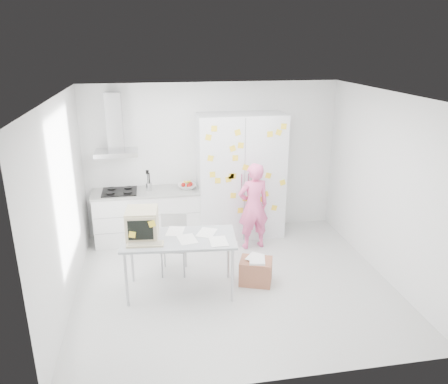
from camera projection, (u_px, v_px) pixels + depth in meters
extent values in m
cube|color=silver|center=(233.00, 283.00, 6.41)|extent=(4.50, 4.00, 0.02)
cube|color=white|center=(213.00, 159.00, 7.83)|extent=(4.50, 0.02, 2.70)
cube|color=white|center=(62.00, 206.00, 5.60)|extent=(0.02, 4.00, 2.70)
cube|color=white|center=(386.00, 187.00, 6.33)|extent=(0.02, 4.00, 2.70)
cube|color=white|center=(235.00, 96.00, 5.52)|extent=(4.50, 4.00, 0.02)
cube|color=white|center=(148.00, 217.00, 7.65)|extent=(1.80, 0.60, 0.88)
cube|color=gray|center=(148.00, 216.00, 7.32)|extent=(1.76, 0.01, 0.01)
cube|color=gray|center=(149.00, 231.00, 7.41)|extent=(1.76, 0.01, 0.01)
cube|color=#9E9E99|center=(146.00, 192.00, 7.50)|extent=(1.84, 0.63, 0.04)
cube|color=black|center=(120.00, 192.00, 7.42)|extent=(0.58, 0.50, 0.03)
cylinder|color=black|center=(110.00, 193.00, 7.28)|extent=(0.14, 0.14, 0.02)
cylinder|color=black|center=(128.00, 192.00, 7.32)|extent=(0.14, 0.14, 0.02)
cylinder|color=black|center=(111.00, 188.00, 7.50)|extent=(0.14, 0.14, 0.02)
cylinder|color=black|center=(128.00, 188.00, 7.54)|extent=(0.14, 0.14, 0.02)
cylinder|color=silver|center=(149.00, 187.00, 7.48)|extent=(0.10, 0.10, 0.14)
cylinder|color=black|center=(148.00, 181.00, 7.45)|extent=(0.01, 0.01, 0.30)
cylinder|color=black|center=(150.00, 181.00, 7.44)|extent=(0.01, 0.01, 0.30)
cylinder|color=black|center=(149.00, 181.00, 7.47)|extent=(0.01, 0.01, 0.30)
cube|color=black|center=(147.00, 172.00, 7.40)|extent=(0.05, 0.01, 0.07)
imported|color=white|center=(187.00, 186.00, 7.60)|extent=(0.31, 0.31, 0.08)
sphere|color=#B2140F|center=(183.00, 185.00, 7.60)|extent=(0.08, 0.08, 0.08)
sphere|color=#B2140F|center=(189.00, 186.00, 7.55)|extent=(0.08, 0.08, 0.08)
sphere|color=#B2140F|center=(191.00, 184.00, 7.64)|extent=(0.08, 0.08, 0.08)
cylinder|color=yellow|center=(186.00, 182.00, 7.59)|extent=(0.09, 0.17, 0.10)
cylinder|color=yellow|center=(187.00, 182.00, 7.59)|extent=(0.04, 0.17, 0.10)
cylinder|color=yellow|center=(188.00, 182.00, 7.60)|extent=(0.08, 0.17, 0.10)
cube|color=silver|center=(116.00, 153.00, 7.25)|extent=(0.70, 0.48, 0.07)
cube|color=silver|center=(114.00, 121.00, 7.19)|extent=(0.26, 0.24, 0.95)
cube|color=silver|center=(241.00, 176.00, 7.68)|extent=(1.50, 0.65, 2.20)
cube|color=slate|center=(245.00, 182.00, 7.37)|extent=(0.01, 0.01, 2.16)
cube|color=silver|center=(241.00, 182.00, 7.35)|extent=(0.02, 0.02, 0.30)
cube|color=silver|center=(248.00, 182.00, 7.37)|extent=(0.02, 0.02, 0.30)
cube|color=yellow|center=(270.00, 134.00, 7.18)|extent=(0.10, 0.00, 0.10)
cube|color=yellow|center=(279.00, 132.00, 7.19)|extent=(0.12, 0.00, 0.12)
cube|color=yellow|center=(283.00, 183.00, 7.50)|extent=(0.12, 0.00, 0.12)
cube|color=yellow|center=(231.00, 176.00, 7.30)|extent=(0.10, 0.00, 0.10)
cube|color=yellow|center=(246.00, 167.00, 7.29)|extent=(0.12, 0.00, 0.12)
cube|color=yellow|center=(266.00, 194.00, 7.51)|extent=(0.12, 0.00, 0.12)
cube|color=yellow|center=(233.00, 196.00, 7.42)|extent=(0.10, 0.00, 0.10)
cube|color=yellow|center=(238.00, 132.00, 7.07)|extent=(0.12, 0.00, 0.12)
cube|color=yellow|center=(250.00, 198.00, 7.48)|extent=(0.12, 0.00, 0.12)
cube|color=yellow|center=(268.00, 176.00, 7.41)|extent=(0.12, 0.00, 0.12)
cube|color=yellow|center=(261.00, 190.00, 7.47)|extent=(0.10, 0.00, 0.10)
cube|color=yellow|center=(233.00, 148.00, 7.15)|extent=(0.12, 0.00, 0.12)
cube|color=yellow|center=(218.00, 181.00, 7.28)|extent=(0.10, 0.00, 0.10)
cube|color=yellow|center=(212.00, 175.00, 7.23)|extent=(0.10, 0.00, 0.10)
cube|color=yellow|center=(208.00, 137.00, 7.01)|extent=(0.11, 0.00, 0.11)
cube|color=yellow|center=(240.00, 210.00, 7.53)|extent=(0.10, 0.00, 0.10)
cube|color=yellow|center=(233.00, 176.00, 7.30)|extent=(0.11, 0.00, 0.11)
cube|color=yellow|center=(274.00, 208.00, 7.63)|extent=(0.11, 0.00, 0.11)
cube|color=yellow|center=(284.00, 126.00, 7.17)|extent=(0.10, 0.00, 0.10)
cube|color=yellow|center=(235.00, 158.00, 7.21)|extent=(0.10, 0.00, 0.10)
cube|color=yellow|center=(228.00, 179.00, 7.31)|extent=(0.11, 0.00, 0.11)
cube|color=yellow|center=(254.00, 213.00, 7.59)|extent=(0.10, 0.00, 0.10)
cube|color=yellow|center=(214.00, 129.00, 6.98)|extent=(0.10, 0.00, 0.10)
cube|color=yellow|center=(211.00, 158.00, 7.13)|extent=(0.12, 0.00, 0.12)
cube|color=yellow|center=(262.00, 199.00, 7.53)|extent=(0.11, 0.00, 0.11)
cube|color=yellow|center=(241.00, 145.00, 7.15)|extent=(0.11, 0.00, 0.11)
cube|color=yellow|center=(260.00, 171.00, 7.36)|extent=(0.11, 0.00, 0.11)
cube|color=yellow|center=(246.00, 199.00, 7.47)|extent=(0.11, 0.00, 0.11)
imported|color=pink|center=(253.00, 206.00, 7.28)|extent=(0.59, 0.44, 1.49)
cube|color=#9FA4A9|center=(179.00, 239.00, 5.93)|extent=(1.59, 0.90, 0.03)
cylinder|color=#B4B4B9|center=(126.00, 280.00, 5.71)|extent=(0.04, 0.04, 0.79)
cylinder|color=#B4B4B9|center=(232.00, 275.00, 5.82)|extent=(0.04, 0.04, 0.79)
cylinder|color=#B4B4B9|center=(132.00, 257.00, 6.31)|extent=(0.04, 0.04, 0.79)
cylinder|color=#B4B4B9|center=(228.00, 254.00, 6.42)|extent=(0.04, 0.04, 0.79)
cube|color=beige|center=(142.00, 223.00, 5.90)|extent=(0.45, 0.47, 0.39)
cube|color=beige|center=(141.00, 230.00, 5.69)|extent=(0.39, 0.05, 0.35)
cube|color=black|center=(140.00, 230.00, 5.68)|extent=(0.33, 0.04, 0.27)
cube|color=yellow|center=(132.00, 235.00, 5.68)|extent=(0.10, 0.01, 0.10)
cube|color=yellow|center=(152.00, 224.00, 5.66)|extent=(0.10, 0.01, 0.10)
cube|color=beige|center=(145.00, 244.00, 5.70)|extent=(0.49, 0.21, 0.03)
cube|color=gray|center=(145.00, 243.00, 5.70)|extent=(0.45, 0.16, 0.01)
cube|color=white|center=(187.00, 239.00, 5.88)|extent=(0.28, 0.36, 0.00)
cube|color=white|center=(207.00, 233.00, 6.08)|extent=(0.35, 0.39, 0.00)
cube|color=white|center=(218.00, 241.00, 5.81)|extent=(0.23, 0.33, 0.00)
cube|color=white|center=(175.00, 231.00, 6.13)|extent=(0.30, 0.37, 0.00)
cube|color=#A6A6A4|center=(174.00, 246.00, 6.55)|extent=(0.47, 0.47, 0.04)
cube|color=#A6A6A4|center=(174.00, 227.00, 6.65)|extent=(0.39, 0.09, 0.45)
cylinder|color=#A2A2A6|center=(162.00, 265.00, 6.47)|extent=(0.03, 0.03, 0.42)
cylinder|color=#A2A2A6|center=(184.00, 265.00, 6.47)|extent=(0.03, 0.03, 0.42)
cylinder|color=#A2A2A6|center=(165.00, 255.00, 6.78)|extent=(0.03, 0.03, 0.42)
cylinder|color=#A2A2A6|center=(186.00, 255.00, 6.78)|extent=(0.03, 0.03, 0.42)
cube|color=#A46347|center=(256.00, 271.00, 6.35)|extent=(0.55, 0.50, 0.36)
cube|color=white|center=(257.00, 260.00, 6.27)|extent=(0.28, 0.33, 0.03)
cube|color=white|center=(254.00, 257.00, 6.32)|extent=(0.32, 0.33, 0.00)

